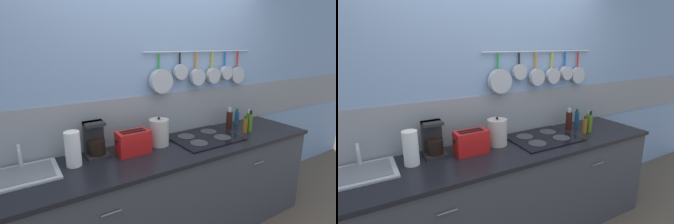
# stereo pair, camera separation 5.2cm
# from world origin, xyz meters

# --- Properties ---
(wall_back) EXTENTS (7.20, 0.16, 2.60)m
(wall_back) POSITION_xyz_m (0.00, 0.37, 1.28)
(wall_back) COLOR #84A3CC
(wall_back) RESTS_ON ground_plane
(cabinet_base) EXTENTS (2.89, 0.65, 0.88)m
(cabinet_base) POSITION_xyz_m (0.00, -0.00, 0.44)
(cabinet_base) COLOR #3F4247
(cabinet_base) RESTS_ON ground_plane
(countertop) EXTENTS (2.93, 0.67, 0.03)m
(countertop) POSITION_xyz_m (0.00, 0.00, 0.90)
(countertop) COLOR black
(countertop) RESTS_ON cabinet_base
(sink_basin) EXTENTS (0.47, 0.37, 0.18)m
(sink_basin) POSITION_xyz_m (-1.19, 0.14, 0.93)
(sink_basin) COLOR #B7BABF
(sink_basin) RESTS_ON countertop
(paper_towel_roll) EXTENTS (0.11, 0.11, 0.27)m
(paper_towel_roll) POSITION_xyz_m (-0.85, 0.11, 1.05)
(paper_towel_roll) COLOR white
(paper_towel_roll) RESTS_ON countertop
(coffee_maker) EXTENTS (0.18, 0.18, 0.28)m
(coffee_maker) POSITION_xyz_m (-0.65, 0.22, 1.03)
(coffee_maker) COLOR #262628
(coffee_maker) RESTS_ON countertop
(toaster) EXTENTS (0.29, 0.15, 0.20)m
(toaster) POSITION_xyz_m (-0.37, 0.08, 1.02)
(toaster) COLOR red
(toaster) RESTS_ON countertop
(kettle) EXTENTS (0.18, 0.18, 0.26)m
(kettle) POSITION_xyz_m (-0.09, 0.14, 1.04)
(kettle) COLOR beige
(kettle) RESTS_ON countertop
(cooktop) EXTENTS (0.64, 0.52, 0.01)m
(cooktop) POSITION_xyz_m (0.37, 0.06, 0.92)
(cooktop) COLOR black
(cooktop) RESTS_ON countertop
(bottle_dish_soap) EXTENTS (0.07, 0.07, 0.24)m
(bottle_dish_soap) POSITION_xyz_m (0.78, 0.14, 1.02)
(bottle_dish_soap) COLOR #33140F
(bottle_dish_soap) RESTS_ON countertop
(bottle_sesame_oil) EXTENTS (0.05, 0.05, 0.18)m
(bottle_sesame_oil) POSITION_xyz_m (0.85, -0.02, 1.00)
(bottle_sesame_oil) COLOR #8C5919
(bottle_sesame_oil) RESTS_ON countertop
(bottle_cooking_wine) EXTENTS (0.05, 0.05, 0.23)m
(bottle_cooking_wine) POSITION_xyz_m (0.91, -0.03, 1.02)
(bottle_cooking_wine) COLOR #4C721E
(bottle_cooking_wine) RESTS_ON countertop
(bottle_hot_sauce) EXTENTS (0.05, 0.05, 0.18)m
(bottle_hot_sauce) POSITION_xyz_m (0.97, 0.22, 1.00)
(bottle_hot_sauce) COLOR navy
(bottle_hot_sauce) RESTS_ON countertop
(bottle_olive_oil) EXTENTS (0.06, 0.06, 0.19)m
(bottle_olive_oil) POSITION_xyz_m (1.03, 0.10, 1.00)
(bottle_olive_oil) COLOR #4C721E
(bottle_olive_oil) RESTS_ON countertop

